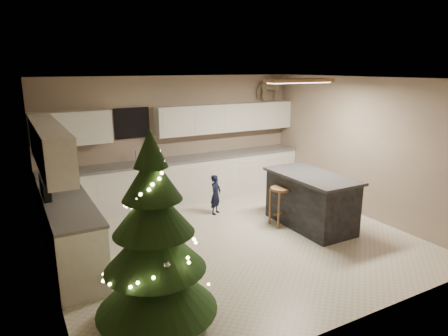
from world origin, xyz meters
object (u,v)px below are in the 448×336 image
(bar_stool, at_px, (281,197))
(christmas_tree, at_px, (155,250))
(island, at_px, (311,200))
(rocking_horse, at_px, (271,88))
(toddler, at_px, (216,195))

(bar_stool, relative_size, christmas_tree, 0.32)
(island, xyz_separation_m, christmas_tree, (-3.35, -1.39, 0.42))
(christmas_tree, relative_size, rocking_horse, 3.21)
(island, height_order, rocking_horse, rocking_horse)
(christmas_tree, bearing_deg, toddler, 51.80)
(island, xyz_separation_m, rocking_horse, (0.80, 2.43, 1.82))
(island, bearing_deg, rocking_horse, 71.78)
(bar_stool, relative_size, toddler, 0.91)
(toddler, bearing_deg, bar_stool, -90.91)
(bar_stool, xyz_separation_m, rocking_horse, (1.25, 2.15, 1.77))
(island, relative_size, christmas_tree, 0.78)
(toddler, bearing_deg, rocking_horse, -7.05)
(christmas_tree, height_order, rocking_horse, rocking_horse)
(rocking_horse, bearing_deg, christmas_tree, 140.22)
(christmas_tree, distance_m, rocking_horse, 5.81)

